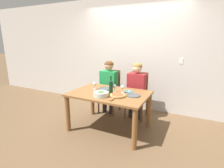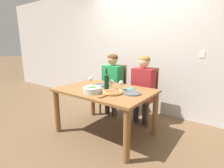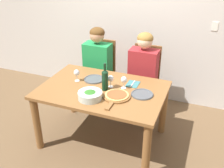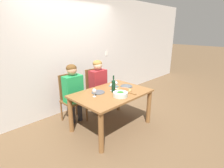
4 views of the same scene
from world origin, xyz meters
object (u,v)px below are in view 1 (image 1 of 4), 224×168
at_px(broccoli_bowl, 101,94).
at_px(wine_glass_left, 95,84).
at_px(chair_right, 138,93).
at_px(dinner_plate_left, 105,89).
at_px(person_man, 136,85).
at_px(fork_on_napkin, 129,91).
at_px(person_woman, 109,82).
at_px(wine_glass_right, 123,88).
at_px(dinner_plate_right, 134,95).
at_px(chair_left, 111,90).
at_px(pizza_on_board, 117,95).
at_px(wine_glass_centre, 115,87).
at_px(wine_bottle, 111,86).

bearing_deg(broccoli_bowl, wine_glass_left, 135.84).
distance_m(chair_right, dinner_plate_left, 0.84).
height_order(person_man, fork_on_napkin, person_man).
bearing_deg(person_woman, wine_glass_right, -44.84).
bearing_deg(broccoli_bowl, dinner_plate_right, 29.30).
bearing_deg(chair_left, fork_on_napkin, -41.00).
xyz_separation_m(person_man, dinner_plate_right, (0.18, -0.68, -0.00)).
relative_size(person_woman, wine_glass_left, 8.16).
distance_m(person_woman, dinner_plate_left, 0.57).
distance_m(chair_left, dinner_plate_left, 0.71).
distance_m(broccoli_bowl, pizza_on_board, 0.29).
distance_m(person_man, wine_glass_right, 0.62).
bearing_deg(wine_glass_left, dinner_plate_right, -2.76).
bearing_deg(chair_right, wine_glass_left, -130.92).
relative_size(chair_left, fork_on_napkin, 5.57).
distance_m(dinner_plate_left, dinner_plate_right, 0.67).
height_order(wine_glass_left, wine_glass_right, same).
relative_size(dinner_plate_right, pizza_on_board, 0.56).
height_order(person_man, wine_glass_centre, person_man).
xyz_separation_m(chair_left, broccoli_bowl, (0.35, -1.08, 0.25)).
bearing_deg(fork_on_napkin, chair_left, 139.00).
bearing_deg(broccoli_bowl, pizza_on_board, 27.10).
xyz_separation_m(wine_bottle, dinner_plate_right, (0.43, 0.04, -0.12)).
distance_m(person_woman, pizza_on_board, 1.03).
bearing_deg(fork_on_napkin, person_woman, 145.15).
bearing_deg(broccoli_bowl, wine_glass_right, 53.55).
xyz_separation_m(chair_right, wine_glass_left, (-0.66, -0.76, 0.31)).
bearing_deg(wine_glass_left, person_man, 44.24).
bearing_deg(wine_glass_centre, wine_glass_left, -179.71).
bearing_deg(wine_glass_left, dinner_plate_left, 30.52).
relative_size(person_woman, wine_bottle, 3.75).
relative_size(wine_bottle, dinner_plate_left, 1.32).
bearing_deg(dinner_plate_left, dinner_plate_right, -12.53).
height_order(person_woman, wine_glass_left, person_woman).
relative_size(person_woman, pizza_on_board, 2.76).
relative_size(pizza_on_board, wine_glass_left, 2.96).
height_order(chair_right, broccoli_bowl, chair_right).
bearing_deg(wine_glass_centre, dinner_plate_left, 158.59).
height_order(broccoli_bowl, dinner_plate_right, broccoli_bowl).
xyz_separation_m(wine_glass_centre, fork_on_napkin, (0.22, 0.16, -0.10)).
xyz_separation_m(pizza_on_board, wine_glass_right, (0.01, 0.22, 0.09)).
bearing_deg(wine_glass_right, dinner_plate_right, -16.35).
height_order(person_man, wine_glass_right, person_man).
bearing_deg(pizza_on_board, dinner_plate_left, 143.89).
relative_size(chair_left, broccoli_bowl, 3.78).
bearing_deg(wine_bottle, dinner_plate_left, 140.73).
relative_size(chair_right, wine_glass_left, 6.63).
bearing_deg(person_man, wine_glass_centre, -108.56).
height_order(dinner_plate_right, fork_on_napkin, dinner_plate_right).
height_order(dinner_plate_left, wine_glass_right, wine_glass_right).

